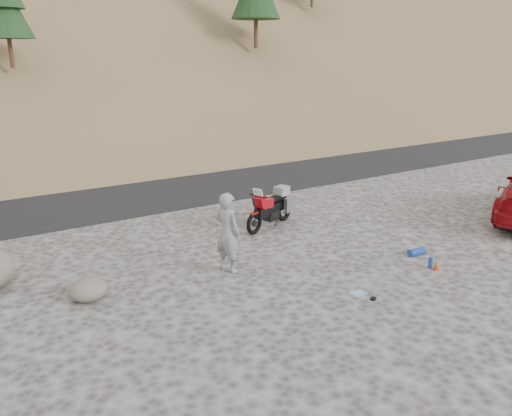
{
  "coord_description": "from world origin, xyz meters",
  "views": [
    {
      "loc": [
        -6.73,
        -8.52,
        4.7
      ],
      "look_at": [
        -0.34,
        1.68,
        1.0
      ],
      "focal_mm": 35.0,
      "sensor_mm": 36.0,
      "label": 1
    }
  ],
  "objects": [
    {
      "name": "road",
      "position": [
        0.0,
        9.0,
        0.0
      ],
      "size": [
        120.0,
        7.0,
        0.05
      ],
      "primitive_type": "cube",
      "color": "black",
      "rests_on": "ground"
    },
    {
      "name": "gear_blue_cloth",
      "position": [
        -0.01,
        -1.76,
        0.01
      ],
      "size": [
        0.33,
        0.25,
        0.01
      ],
      "primitive_type": "cube",
      "rotation": [
        0.0,
        0.0,
        0.08
      ],
      "color": "#7CA9BF",
      "rests_on": "ground"
    },
    {
      "name": "motorcycle",
      "position": [
        0.84,
        2.71,
        0.55
      ],
      "size": [
        2.04,
        1.08,
        1.28
      ],
      "rotation": [
        0.0,
        0.0,
        0.38
      ],
      "color": "black",
      "rests_on": "ground"
    },
    {
      "name": "gear_funnel",
      "position": [
        2.33,
        -1.82,
        0.1
      ],
      "size": [
        0.19,
        0.19,
        0.19
      ],
      "primitive_type": "cone",
      "rotation": [
        0.0,
        0.0,
        0.36
      ],
      "color": "#AE2F0B",
      "rests_on": "ground"
    },
    {
      "name": "gear_bottle",
      "position": [
        2.32,
        -1.66,
        0.12
      ],
      "size": [
        0.11,
        0.11,
        0.25
      ],
      "primitive_type": "cylinder",
      "rotation": [
        0.0,
        0.0,
        0.23
      ],
      "color": "navy",
      "rests_on": "ground"
    },
    {
      "name": "gear_blue_mat",
      "position": [
        2.63,
        -1.0,
        0.09
      ],
      "size": [
        0.48,
        0.23,
        0.19
      ],
      "primitive_type": "cylinder",
      "rotation": [
        0.0,
        1.57,
        -0.08
      ],
      "color": "navy",
      "rests_on": "ground"
    },
    {
      "name": "ground",
      "position": [
        0.0,
        0.0,
        0.0
      ],
      "size": [
        140.0,
        140.0,
        0.0
      ],
      "primitive_type": "plane",
      "color": "#3D3A38",
      "rests_on": "ground"
    },
    {
      "name": "man",
      "position": [
        -1.71,
        0.67,
        0.0
      ],
      "size": [
        0.63,
        0.77,
        1.84
      ],
      "primitive_type": "imported",
      "rotation": [
        0.0,
        0.0,
        1.89
      ],
      "color": "gray",
      "rests_on": "ground"
    },
    {
      "name": "gear_glove_b",
      "position": [
        0.06,
        -2.12,
        0.02
      ],
      "size": [
        0.15,
        0.13,
        0.04
      ],
      "primitive_type": "cube",
      "rotation": [
        0.0,
        0.0,
        0.41
      ],
      "color": "black",
      "rests_on": "ground"
    },
    {
      "name": "small_rock",
      "position": [
        -4.78,
        0.9,
        0.23
      ],
      "size": [
        0.91,
        0.85,
        0.46
      ],
      "rotation": [
        0.0,
        0.0,
        -0.26
      ],
      "color": "#504C45",
      "rests_on": "ground"
    }
  ]
}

